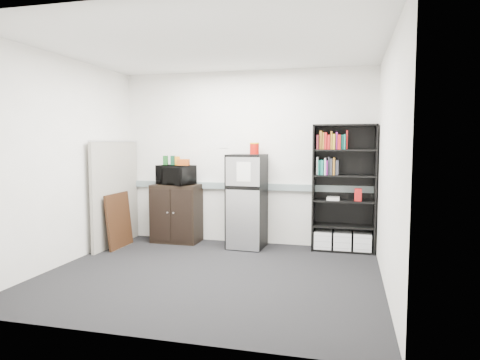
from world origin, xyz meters
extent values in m
plane|color=black|center=(0.00, 0.00, 0.00)|extent=(4.00, 4.00, 0.00)
cube|color=silver|center=(0.00, 1.75, 1.35)|extent=(4.00, 0.02, 2.70)
cube|color=silver|center=(2.00, 0.00, 1.35)|extent=(0.02, 3.50, 2.70)
cube|color=silver|center=(-2.00, 0.00, 1.35)|extent=(0.02, 3.50, 2.70)
cube|color=white|center=(0.00, 0.00, 2.70)|extent=(4.00, 3.50, 0.02)
cube|color=gray|center=(0.00, 1.72, 0.90)|extent=(3.92, 0.05, 0.10)
cube|color=white|center=(-0.35, 1.74, 1.55)|extent=(0.14, 0.00, 0.10)
cube|color=black|center=(1.09, 1.56, 0.93)|extent=(0.02, 0.34, 1.85)
cube|color=black|center=(1.97, 1.56, 0.93)|extent=(0.02, 0.34, 1.85)
cube|color=black|center=(1.53, 1.72, 0.93)|extent=(0.90, 0.02, 1.85)
cube|color=black|center=(1.53, 1.56, 1.84)|extent=(0.90, 0.34, 0.02)
cube|color=black|center=(1.53, 1.56, 0.02)|extent=(0.85, 0.32, 0.03)
cube|color=black|center=(1.53, 1.56, 0.37)|extent=(0.85, 0.32, 0.03)
cube|color=black|center=(1.53, 1.56, 0.74)|extent=(0.85, 0.32, 0.02)
cube|color=black|center=(1.53, 1.56, 1.11)|extent=(0.85, 0.32, 0.02)
cube|color=black|center=(1.53, 1.56, 1.48)|extent=(0.85, 0.32, 0.02)
cube|color=silver|center=(1.25, 1.55, 0.16)|extent=(0.25, 0.30, 0.25)
cube|color=silver|center=(1.53, 1.55, 0.16)|extent=(0.25, 0.30, 0.25)
cube|color=silver|center=(1.81, 1.55, 0.16)|extent=(0.25, 0.30, 0.25)
cube|color=gray|center=(-1.90, 1.08, 0.80)|extent=(0.05, 1.30, 1.60)
cube|color=#B2B2B7|center=(-1.90, 1.08, 1.61)|extent=(0.06, 1.30, 0.02)
cube|color=black|center=(-1.07, 1.50, 0.46)|extent=(0.74, 0.46, 0.93)
cube|color=black|center=(-1.24, 1.27, 0.46)|extent=(0.34, 0.01, 0.81)
cube|color=black|center=(-0.89, 1.27, 0.46)|extent=(0.34, 0.01, 0.81)
cylinder|color=#B2B2B7|center=(-1.12, 1.25, 0.51)|extent=(0.02, 0.02, 0.02)
cylinder|color=#B2B2B7|center=(-1.02, 1.25, 0.51)|extent=(0.02, 0.02, 0.02)
imported|color=black|center=(-1.07, 1.48, 1.08)|extent=(0.64, 0.53, 0.31)
cube|color=#17521D|center=(-1.25, 1.52, 1.31)|extent=(0.07, 0.06, 0.15)
cube|color=#0C3821|center=(-1.13, 1.52, 1.31)|extent=(0.08, 0.07, 0.15)
cube|color=orange|center=(-1.05, 1.52, 1.30)|extent=(0.07, 0.06, 0.14)
cube|color=#B94A12|center=(-0.93, 1.47, 1.28)|extent=(0.19, 0.12, 0.10)
cube|color=black|center=(0.11, 1.43, 0.70)|extent=(0.56, 0.56, 1.39)
cube|color=#BBBCC0|center=(0.11, 1.15, 1.17)|extent=(0.51, 0.05, 0.42)
cube|color=#BBBCC0|center=(0.11, 1.15, 0.46)|extent=(0.51, 0.05, 0.89)
cube|color=black|center=(0.11, 1.14, 0.93)|extent=(0.51, 0.04, 0.03)
cube|color=white|center=(0.13, 1.14, 1.17)|extent=(0.21, 0.02, 0.28)
cube|color=black|center=(0.11, 1.43, 1.40)|extent=(0.56, 0.56, 0.02)
cylinder|color=#AE1008|center=(0.20, 1.55, 1.50)|extent=(0.14, 0.14, 0.17)
cylinder|color=gold|center=(0.20, 1.55, 1.60)|extent=(0.15, 0.15, 0.02)
cube|color=black|center=(-1.77, 0.94, 0.41)|extent=(0.11, 0.64, 0.83)
cube|color=beige|center=(-1.75, 0.94, 0.41)|extent=(0.07, 0.55, 0.70)
camera|label=1|loc=(1.59, -4.81, 1.59)|focal=32.00mm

